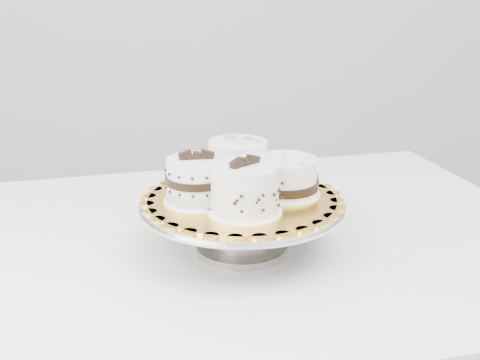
{
  "coord_description": "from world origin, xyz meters",
  "views": [
    {
      "loc": [
        -0.09,
        -0.72,
        1.18
      ],
      "look_at": [
        0.05,
        0.15,
        0.88
      ],
      "focal_mm": 45.0,
      "sensor_mm": 36.0,
      "label": 1
    }
  ],
  "objects": [
    {
      "name": "table",
      "position": [
        0.01,
        0.22,
        0.67
      ],
      "size": [
        1.28,
        0.92,
        0.75
      ],
      "rotation": [
        0.0,
        0.0,
        0.1
      ],
      "color": "white",
      "rests_on": "floor"
    },
    {
      "name": "cake_stand",
      "position": [
        0.05,
        0.16,
        0.81
      ],
      "size": [
        0.33,
        0.33,
        0.09
      ],
      "color": "gray",
      "rests_on": "table"
    },
    {
      "name": "cake_board",
      "position": [
        0.05,
        0.16,
        0.84
      ],
      "size": [
        0.38,
        0.38,
        0.0
      ],
      "primitive_type": "cylinder",
      "rotation": [
        0.0,
        0.0,
        -0.33
      ],
      "color": "gold",
      "rests_on": "cake_stand"
    },
    {
      "name": "cake_swirl",
      "position": [
        0.05,
        0.1,
        0.88
      ],
      "size": [
        0.14,
        0.14,
        0.09
      ],
      "rotation": [
        0.0,
        0.0,
        0.59
      ],
      "color": "white",
      "rests_on": "cake_board"
    },
    {
      "name": "cake_banded",
      "position": [
        -0.02,
        0.16,
        0.87
      ],
      "size": [
        0.11,
        0.11,
        0.09
      ],
      "rotation": [
        0.0,
        0.0,
        -0.02
      ],
      "color": "white",
      "rests_on": "cake_board"
    },
    {
      "name": "cake_dots",
      "position": [
        0.06,
        0.24,
        0.88
      ],
      "size": [
        0.12,
        0.12,
        0.07
      ],
      "rotation": [
        0.0,
        0.0,
        0.1
      ],
      "color": "white",
      "rests_on": "cake_board"
    },
    {
      "name": "cake_ribbon",
      "position": [
        0.13,
        0.17,
        0.87
      ],
      "size": [
        0.13,
        0.13,
        0.06
      ],
      "rotation": [
        0.0,
        0.0,
        -0.25
      ],
      "color": "white",
      "rests_on": "cake_board"
    }
  ]
}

